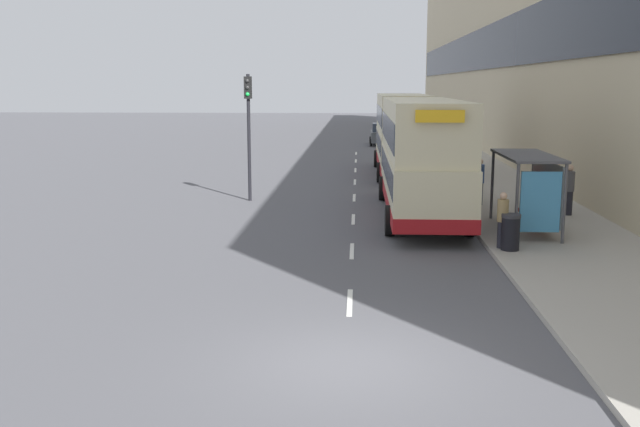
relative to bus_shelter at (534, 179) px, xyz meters
name	(u,v)px	position (x,y,z in m)	size (l,w,h in m)	color
ground_plane	(347,364)	(-5.77, -11.04, -1.88)	(220.00, 220.00, 0.00)	#515156
pavement	(449,153)	(0.73, 27.46, -1.81)	(5.00, 93.00, 0.14)	#A39E93
terrace_facade	(512,35)	(4.72, 27.46, 6.28)	(3.10, 93.00, 16.32)	#C6B793
lane_mark_0	(350,302)	(-5.77, -7.43, -1.87)	(0.12, 2.00, 0.01)	silver
lane_mark_1	(352,251)	(-5.77, -2.42, -1.87)	(0.12, 2.00, 0.01)	silver
lane_mark_2	(353,219)	(-5.77, 2.60, -1.87)	(0.12, 2.00, 0.01)	silver
lane_mark_3	(354,198)	(-5.77, 7.61, -1.87)	(0.12, 2.00, 0.01)	silver
lane_mark_4	(355,182)	(-5.77, 12.62, -1.87)	(0.12, 2.00, 0.01)	silver
lane_mark_5	(355,170)	(-5.77, 17.63, -1.87)	(0.12, 2.00, 0.01)	silver
lane_mark_6	(356,161)	(-5.77, 22.64, -1.87)	(0.12, 2.00, 0.01)	silver
lane_mark_7	(356,153)	(-5.77, 27.66, -1.87)	(0.12, 2.00, 0.01)	silver
bus_shelter	(534,179)	(0.00, 0.00, 0.00)	(1.60, 4.20, 2.48)	#4C4C51
double_decker_bus_near	(422,155)	(-3.30, 3.32, 0.41)	(2.85, 11.28, 4.30)	beige
double_decker_bus_ahead	(402,132)	(-3.26, 15.87, 0.41)	(2.85, 10.31, 4.30)	beige
car_0	(382,134)	(-3.73, 34.76, -1.00)	(1.96, 4.05, 1.77)	#4C5156
pedestrian_at_shelter	(569,189)	(2.05, 3.18, -0.79)	(0.36, 0.36, 1.84)	#23232D
pedestrian_1	(479,181)	(-0.84, 5.20, -0.79)	(0.37, 0.37, 1.84)	#23232D
pedestrian_2	(502,220)	(-1.41, -2.33, -0.90)	(0.32, 0.32, 1.64)	#23232D
pedestrian_3	(556,184)	(2.12, 5.14, -0.87)	(0.34, 0.34, 1.70)	#23232D
litter_bin	(511,232)	(-1.22, -2.61, -1.21)	(0.55, 0.55, 1.05)	black
traffic_light_far_kerb	(248,117)	(-10.17, 6.62, 1.64)	(0.30, 0.32, 5.26)	black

